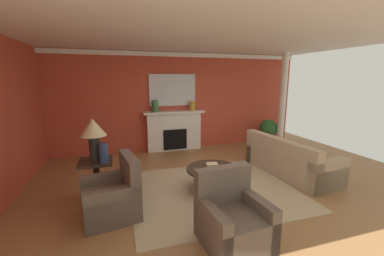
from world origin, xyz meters
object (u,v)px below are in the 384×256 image
fireplace (174,132)px  mantel_mirror (173,90)px  table_lamp (93,132)px  vase_mantel_left (155,106)px  side_table (97,177)px  coffee_table (213,174)px  armchair_near_window (113,197)px  armchair_facing_fireplace (233,221)px  vase_on_side_table (104,153)px  sofa (289,161)px  potted_plant (268,130)px  vase_mantel_right (192,106)px

fireplace → mantel_mirror: 1.23m
table_lamp → vase_mantel_left: (1.46, 2.49, 0.12)m
side_table → coffee_table: bearing=-9.2°
armchair_near_window → armchair_facing_fireplace: same height
armchair_near_window → table_lamp: table_lamp is taller
fireplace → side_table: (-2.01, -2.54, -0.16)m
fireplace → vase_on_side_table: (-1.86, -2.66, 0.31)m
armchair_facing_fireplace → vase_mantel_left: 4.45m
sofa → table_lamp: size_ratio=2.90×
mantel_mirror → vase_on_side_table: size_ratio=4.17×
fireplace → side_table: fireplace is taller
armchair_near_window → side_table: (-0.27, 0.70, 0.09)m
armchair_near_window → side_table: armchair_near_window is taller
vase_on_side_table → potted_plant: vase_on_side_table is taller
potted_plant → vase_on_side_table: bearing=-154.8°
fireplace → vase_mantel_left: size_ratio=5.36×
fireplace → vase_mantel_left: (-0.55, -0.05, 0.79)m
coffee_table → vase_mantel_left: vase_mantel_left is taller
fireplace → armchair_facing_fireplace: (-0.25, -4.37, -0.25)m
sofa → fireplace: bearing=127.5°
fireplace → vase_mantel_left: vase_mantel_left is taller
table_lamp → vase_on_side_table: size_ratio=2.26×
fireplace → mantel_mirror: mantel_mirror is taller
side_table → vase_mantel_left: 3.03m
armchair_near_window → potted_plant: bearing=31.2°
sofa → vase_mantel_right: (-1.46, 2.57, 1.02)m
coffee_table → vase_on_side_table: bearing=173.5°
mantel_mirror → potted_plant: bearing=-9.0°
armchair_facing_fireplace → vase_mantel_right: (0.80, 4.32, 1.01)m
sofa → vase_on_side_table: bearing=-179.5°
sofa → armchair_near_window: armchair_near_window is taller
vase_mantel_right → armchair_near_window: bearing=-125.6°
sofa → table_lamp: 4.13m
fireplace → vase_mantel_left: 0.96m
sofa → vase_mantel_left: 3.78m
mantel_mirror → side_table: mantel_mirror is taller
fireplace → potted_plant: fireplace is taller
armchair_near_window → armchair_facing_fireplace: size_ratio=1.00×
armchair_near_window → side_table: 0.76m
coffee_table → vase_mantel_right: vase_mantel_right is taller
potted_plant → fireplace: bearing=173.2°
sofa → vase_mantel_right: vase_mantel_right is taller
coffee_table → vase_mantel_left: 3.07m
armchair_facing_fireplace → vase_on_side_table: bearing=133.3°
mantel_mirror → vase_mantel_right: size_ratio=4.94×
fireplace → armchair_near_window: (-1.74, -3.24, -0.25)m
armchair_near_window → vase_mantel_right: 4.05m
table_lamp → vase_mantel_left: vase_mantel_left is taller
fireplace → mantel_mirror: (0.00, 0.12, 1.23)m
vase_on_side_table → vase_mantel_left: bearing=63.4°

